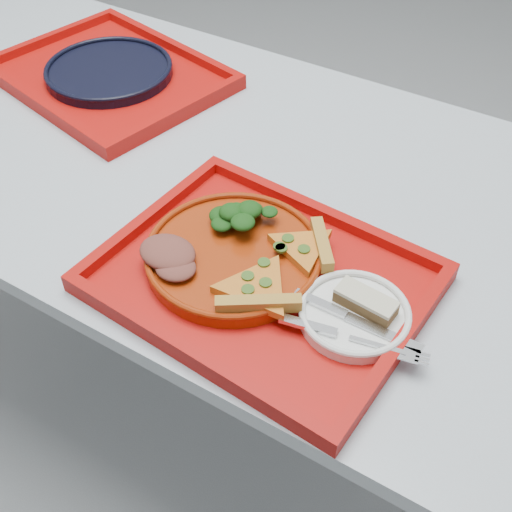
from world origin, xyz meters
name	(u,v)px	position (x,y,z in m)	size (l,w,h in m)	color
ground	(205,382)	(0.00, 0.00, 0.00)	(10.00, 10.00, 0.00)	gray
table	(185,181)	(0.00, 0.00, 0.68)	(1.60, 0.80, 0.75)	#A4AFB8
tray_main	(262,282)	(0.30, -0.21, 0.76)	(0.45, 0.35, 0.01)	#AA0D08
tray_far	(110,78)	(-0.27, 0.12, 0.76)	(0.45, 0.35, 0.01)	#AA0D08
dinner_plate	(234,256)	(0.24, -0.20, 0.77)	(0.26, 0.26, 0.02)	maroon
side_plate	(354,316)	(0.44, -0.21, 0.77)	(0.15, 0.15, 0.01)	white
navy_plate	(109,72)	(-0.27, 0.12, 0.77)	(0.26, 0.26, 0.02)	black
pizza_slice_a	(257,286)	(0.31, -0.25, 0.79)	(0.13, 0.11, 0.02)	gold
pizza_slice_b	(303,246)	(0.33, -0.15, 0.79)	(0.11, 0.10, 0.02)	gold
salad_heap	(244,213)	(0.22, -0.14, 0.80)	(0.09, 0.08, 0.04)	black
meat_portion	(168,252)	(0.17, -0.26, 0.79)	(0.09, 0.07, 0.03)	brown
dessert_bar	(366,302)	(0.45, -0.19, 0.79)	(0.09, 0.04, 0.02)	#51371B
knife	(357,320)	(0.45, -0.22, 0.78)	(0.18, 0.02, 0.01)	silver
fork	(348,337)	(0.45, -0.25, 0.78)	(0.18, 0.02, 0.01)	silver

